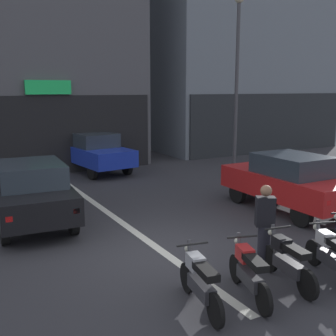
{
  "coord_description": "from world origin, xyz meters",
  "views": [
    {
      "loc": [
        -4.0,
        -7.43,
        3.48
      ],
      "look_at": [
        1.24,
        2.0,
        1.4
      ],
      "focal_mm": 44.27,
      "sensor_mm": 36.0,
      "label": 1
    }
  ],
  "objects_px": {
    "car_blue_down_street": "(95,151)",
    "motorcycle_white_row_right_mid": "(331,254)",
    "car_red_parked_kerbside": "(289,180)",
    "street_lamp": "(237,68)",
    "motorcycle_black_row_centre": "(287,260)",
    "person_by_motorcycles": "(265,226)",
    "motorcycle_silver_row_leftmost": "(200,281)",
    "motorcycle_red_row_left_mid": "(249,272)",
    "car_black_crossing_near": "(31,191)"
  },
  "relations": [
    {
      "from": "street_lamp",
      "to": "person_by_motorcycles",
      "type": "distance_m",
      "value": 9.57
    },
    {
      "from": "motorcycle_red_row_left_mid",
      "to": "car_blue_down_street",
      "type": "bearing_deg",
      "value": 83.41
    },
    {
      "from": "person_by_motorcycles",
      "to": "car_black_crossing_near",
      "type": "bearing_deg",
      "value": 124.35
    },
    {
      "from": "motorcycle_silver_row_leftmost",
      "to": "person_by_motorcycles",
      "type": "bearing_deg",
      "value": 19.01
    },
    {
      "from": "motorcycle_silver_row_leftmost",
      "to": "car_red_parked_kerbside",
      "type": "bearing_deg",
      "value": 32.36
    },
    {
      "from": "motorcycle_white_row_right_mid",
      "to": "car_black_crossing_near",
      "type": "bearing_deg",
      "value": 125.4
    },
    {
      "from": "street_lamp",
      "to": "motorcycle_red_row_left_mid",
      "type": "height_order",
      "value": "street_lamp"
    },
    {
      "from": "motorcycle_silver_row_leftmost",
      "to": "person_by_motorcycles",
      "type": "xyz_separation_m",
      "value": [
        1.93,
        0.66,
        0.4
      ]
    },
    {
      "from": "car_black_crossing_near",
      "to": "motorcycle_white_row_right_mid",
      "type": "xyz_separation_m",
      "value": [
        4.2,
        -5.91,
        -0.43
      ]
    },
    {
      "from": "car_red_parked_kerbside",
      "to": "motorcycle_silver_row_leftmost",
      "type": "xyz_separation_m",
      "value": [
        -5.24,
        -3.32,
        -0.43
      ]
    },
    {
      "from": "motorcycle_red_row_left_mid",
      "to": "motorcycle_black_row_centre",
      "type": "relative_size",
      "value": 0.98
    },
    {
      "from": "motorcycle_red_row_left_mid",
      "to": "person_by_motorcycles",
      "type": "height_order",
      "value": "person_by_motorcycles"
    },
    {
      "from": "car_black_crossing_near",
      "to": "motorcycle_red_row_left_mid",
      "type": "relative_size",
      "value": 2.6
    },
    {
      "from": "car_black_crossing_near",
      "to": "street_lamp",
      "type": "xyz_separation_m",
      "value": [
        8.46,
        2.41,
        3.36
      ]
    },
    {
      "from": "motorcycle_red_row_left_mid",
      "to": "car_black_crossing_near",
      "type": "bearing_deg",
      "value": 112.52
    },
    {
      "from": "motorcycle_red_row_left_mid",
      "to": "motorcycle_silver_row_leftmost",
      "type": "bearing_deg",
      "value": 173.01
    },
    {
      "from": "car_red_parked_kerbside",
      "to": "motorcycle_black_row_centre",
      "type": "distance_m",
      "value": 4.84
    },
    {
      "from": "car_blue_down_street",
      "to": "motorcycle_silver_row_leftmost",
      "type": "xyz_separation_m",
      "value": [
        -2.24,
        -11.45,
        -0.43
      ]
    },
    {
      "from": "street_lamp",
      "to": "motorcycle_red_row_left_mid",
      "type": "xyz_separation_m",
      "value": [
        -6.07,
        -8.17,
        -3.79
      ]
    },
    {
      "from": "car_black_crossing_near",
      "to": "motorcycle_silver_row_leftmost",
      "type": "distance_m",
      "value": 5.85
    },
    {
      "from": "car_blue_down_street",
      "to": "motorcycle_silver_row_leftmost",
      "type": "bearing_deg",
      "value": -101.09
    },
    {
      "from": "person_by_motorcycles",
      "to": "motorcycle_red_row_left_mid",
      "type": "bearing_deg",
      "value": -142.71
    },
    {
      "from": "car_red_parked_kerbside",
      "to": "motorcycle_black_row_centre",
      "type": "xyz_separation_m",
      "value": [
        -3.42,
        -3.39,
        -0.43
      ]
    },
    {
      "from": "car_blue_down_street",
      "to": "motorcycle_silver_row_leftmost",
      "type": "height_order",
      "value": "car_blue_down_street"
    },
    {
      "from": "car_red_parked_kerbside",
      "to": "person_by_motorcycles",
      "type": "relative_size",
      "value": 2.46
    },
    {
      "from": "motorcycle_red_row_left_mid",
      "to": "motorcycle_black_row_centre",
      "type": "height_order",
      "value": "same"
    },
    {
      "from": "street_lamp",
      "to": "motorcycle_white_row_right_mid",
      "type": "relative_size",
      "value": 4.34
    },
    {
      "from": "motorcycle_white_row_right_mid",
      "to": "person_by_motorcycles",
      "type": "height_order",
      "value": "person_by_motorcycles"
    },
    {
      "from": "motorcycle_black_row_centre",
      "to": "car_red_parked_kerbside",
      "type": "bearing_deg",
      "value": 44.75
    },
    {
      "from": "car_blue_down_street",
      "to": "motorcycle_black_row_centre",
      "type": "relative_size",
      "value": 2.58
    },
    {
      "from": "motorcycle_silver_row_leftmost",
      "to": "car_blue_down_street",
      "type": "bearing_deg",
      "value": 78.91
    },
    {
      "from": "motorcycle_black_row_centre",
      "to": "person_by_motorcycles",
      "type": "bearing_deg",
      "value": 81.3
    },
    {
      "from": "motorcycle_black_row_centre",
      "to": "motorcycle_white_row_right_mid",
      "type": "distance_m",
      "value": 0.93
    },
    {
      "from": "car_black_crossing_near",
      "to": "motorcycle_red_row_left_mid",
      "type": "distance_m",
      "value": 6.25
    },
    {
      "from": "car_blue_down_street",
      "to": "motorcycle_black_row_centre",
      "type": "height_order",
      "value": "car_blue_down_street"
    },
    {
      "from": "motorcycle_silver_row_leftmost",
      "to": "motorcycle_white_row_right_mid",
      "type": "height_order",
      "value": "same"
    },
    {
      "from": "motorcycle_black_row_centre",
      "to": "motorcycle_red_row_left_mid",
      "type": "bearing_deg",
      "value": -177.67
    },
    {
      "from": "car_red_parked_kerbside",
      "to": "person_by_motorcycles",
      "type": "xyz_separation_m",
      "value": [
        -3.31,
        -2.65,
        -0.03
      ]
    },
    {
      "from": "motorcycle_silver_row_leftmost",
      "to": "motorcycle_white_row_right_mid",
      "type": "relative_size",
      "value": 1.02
    },
    {
      "from": "car_blue_down_street",
      "to": "motorcycle_white_row_right_mid",
      "type": "relative_size",
      "value": 2.65
    },
    {
      "from": "car_black_crossing_near",
      "to": "car_blue_down_street",
      "type": "distance_m",
      "value": 6.9
    },
    {
      "from": "car_blue_down_street",
      "to": "motorcycle_white_row_right_mid",
      "type": "height_order",
      "value": "car_blue_down_street"
    },
    {
      "from": "car_black_crossing_near",
      "to": "person_by_motorcycles",
      "type": "relative_size",
      "value": 2.52
    },
    {
      "from": "car_blue_down_street",
      "to": "car_black_crossing_near",
      "type": "bearing_deg",
      "value": -122.67
    },
    {
      "from": "car_red_parked_kerbside",
      "to": "car_blue_down_street",
      "type": "height_order",
      "value": "same"
    },
    {
      "from": "car_blue_down_street",
      "to": "motorcycle_silver_row_leftmost",
      "type": "distance_m",
      "value": 11.68
    },
    {
      "from": "street_lamp",
      "to": "motorcycle_white_row_right_mid",
      "type": "distance_m",
      "value": 10.09
    },
    {
      "from": "motorcycle_silver_row_leftmost",
      "to": "person_by_motorcycles",
      "type": "relative_size",
      "value": 0.99
    },
    {
      "from": "car_red_parked_kerbside",
      "to": "street_lamp",
      "type": "height_order",
      "value": "street_lamp"
    },
    {
      "from": "motorcycle_red_row_left_mid",
      "to": "motorcycle_white_row_right_mid",
      "type": "xyz_separation_m",
      "value": [
        1.81,
        -0.15,
        0.0
      ]
    }
  ]
}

